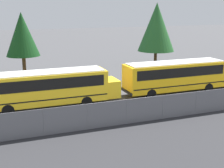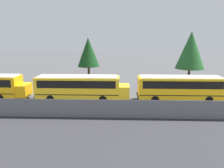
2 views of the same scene
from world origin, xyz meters
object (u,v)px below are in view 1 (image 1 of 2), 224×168
school_bus_2 (49,86)px  tree_0 (22,34)px  tree_3 (156,27)px  school_bus_3 (177,74)px

school_bus_2 → tree_0: tree_0 is taller
school_bus_2 → tree_3: (17.94, 14.14, 3.69)m
school_bus_3 → tree_3: 15.34m
school_bus_2 → school_bus_3: size_ratio=1.00×
school_bus_3 → tree_0: size_ratio=1.50×
school_bus_2 → tree_0: size_ratio=1.50×
school_bus_2 → tree_3: bearing=38.2°
tree_3 → school_bus_2: bearing=-141.8°
school_bus_2 → tree_3: tree_3 is taller
school_bus_3 → tree_0: tree_0 is taller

